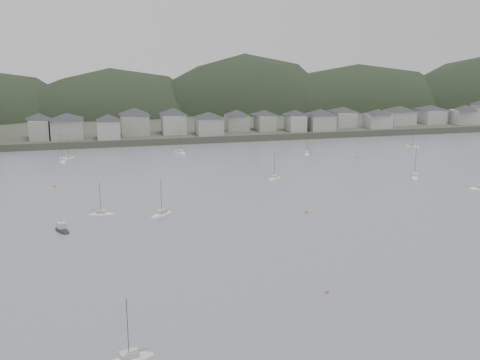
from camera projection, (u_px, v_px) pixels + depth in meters
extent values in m
plane|color=slate|center=(344.00, 317.00, 96.28)|extent=(900.00, 900.00, 0.00)
cube|color=#383D2D|center=(162.00, 109.00, 374.50)|extent=(900.00, 250.00, 3.00)
ellipsoid|color=black|center=(113.00, 134.00, 348.97)|extent=(132.08, 90.41, 79.74)
ellipsoid|color=black|center=(244.00, 133.00, 368.56)|extent=(133.88, 88.37, 101.41)
ellipsoid|color=black|center=(356.00, 126.00, 380.40)|extent=(165.81, 81.78, 82.55)
cube|color=gray|center=(40.00, 129.00, 251.58)|extent=(8.34, 12.91, 8.59)
pyramid|color=#2D2D32|center=(39.00, 116.00, 250.20)|extent=(15.78, 15.78, 3.01)
cube|color=gray|center=(68.00, 129.00, 253.66)|extent=(13.68, 13.35, 8.36)
pyramid|color=#2D2D32|center=(67.00, 116.00, 252.32)|extent=(20.07, 20.07, 2.93)
cube|color=#A4A29A|center=(109.00, 130.00, 252.73)|extent=(9.78, 10.20, 8.08)
pyramid|color=#2D2D32|center=(108.00, 117.00, 251.43)|extent=(14.83, 14.83, 2.83)
cube|color=gray|center=(135.00, 124.00, 264.44)|extent=(12.59, 13.33, 9.09)
pyramid|color=#2D2D32|center=(134.00, 111.00, 262.99)|extent=(19.24, 19.24, 3.18)
cube|color=#A4A29A|center=(173.00, 124.00, 267.06)|extent=(10.74, 12.17, 8.87)
pyramid|color=#2D2D32|center=(173.00, 111.00, 265.64)|extent=(17.01, 17.01, 3.10)
cube|color=gray|center=(209.00, 126.00, 264.56)|extent=(11.63, 12.09, 7.69)
pyramid|color=#2D2D32|center=(209.00, 115.00, 263.33)|extent=(17.61, 17.61, 2.69)
cube|color=gray|center=(237.00, 123.00, 276.26)|extent=(10.37, 9.35, 7.44)
pyramid|color=#2D2D32|center=(237.00, 112.00, 275.07)|extent=(14.65, 14.65, 2.60)
cube|color=gray|center=(265.00, 123.00, 277.07)|extent=(8.24, 12.20, 7.22)
pyramid|color=#2D2D32|center=(265.00, 113.00, 275.91)|extent=(15.17, 15.17, 2.53)
cube|color=#A4A29A|center=(295.00, 123.00, 275.24)|extent=(8.06, 10.91, 7.46)
pyramid|color=#2D2D32|center=(296.00, 113.00, 274.05)|extent=(14.08, 14.08, 2.61)
cube|color=gray|center=(321.00, 122.00, 276.62)|extent=(11.73, 11.78, 7.66)
pyramid|color=#2D2D32|center=(321.00, 112.00, 275.39)|extent=(17.46, 17.46, 2.68)
cube|color=#A4A29A|center=(343.00, 119.00, 289.56)|extent=(10.19, 13.02, 7.33)
pyramid|color=#2D2D32|center=(343.00, 109.00, 288.38)|extent=(17.23, 17.23, 2.57)
cube|color=#A4A29A|center=(378.00, 121.00, 284.65)|extent=(11.70, 9.81, 6.88)
pyramid|color=#2D2D32|center=(378.00, 112.00, 283.55)|extent=(15.97, 15.97, 2.41)
cube|color=#A4A29A|center=(399.00, 117.00, 296.83)|extent=(12.83, 12.48, 7.00)
pyramid|color=#2D2D32|center=(400.00, 108.00, 295.70)|extent=(18.79, 18.79, 2.45)
cube|color=#A4A29A|center=(430.00, 116.00, 301.49)|extent=(11.07, 13.50, 6.97)
pyramid|color=#2D2D32|center=(431.00, 107.00, 300.37)|extent=(18.25, 18.25, 2.44)
cube|color=#A4A29A|center=(465.00, 117.00, 297.65)|extent=(13.75, 9.12, 7.34)
pyramid|color=#2D2D32|center=(466.00, 107.00, 296.48)|extent=(16.97, 16.97, 2.57)
ellipsoid|color=silver|center=(62.00, 161.00, 220.24)|extent=(3.57, 8.80, 1.72)
cube|color=#B9B9B5|center=(62.00, 158.00, 219.96)|extent=(2.17, 3.17, 0.70)
cylinder|color=#3F3F42|center=(61.00, 147.00, 218.93)|extent=(0.12, 0.12, 10.72)
cylinder|color=#3F3F42|center=(61.00, 158.00, 218.34)|extent=(0.48, 3.85, 0.10)
ellipsoid|color=silver|center=(307.00, 154.00, 234.26)|extent=(4.72, 7.44, 1.42)
cube|color=#B9B9B5|center=(307.00, 152.00, 234.02)|extent=(2.36, 2.89, 0.70)
cylinder|color=#3F3F42|center=(307.00, 143.00, 233.17)|extent=(0.12, 0.12, 8.88)
cylinder|color=#3F3F42|center=(305.00, 150.00, 234.90)|extent=(1.26, 3.01, 0.10)
ellipsoid|color=silver|center=(414.00, 178.00, 194.02)|extent=(6.28, 8.88, 1.71)
cube|color=#B9B9B5|center=(414.00, 174.00, 193.74)|extent=(3.03, 3.52, 0.70)
cylinder|color=#3F3F42|center=(415.00, 162.00, 192.71)|extent=(0.12, 0.12, 10.70)
cylinder|color=#3F3F42|center=(411.00, 172.00, 194.76)|extent=(1.81, 3.49, 0.10)
ellipsoid|color=silver|center=(412.00, 147.00, 250.77)|extent=(5.25, 7.26, 1.40)
cube|color=#B9B9B5|center=(412.00, 144.00, 250.53)|extent=(2.51, 2.89, 0.70)
cylinder|color=#3F3F42|center=(413.00, 136.00, 249.69)|extent=(0.12, 0.12, 8.78)
cylinder|color=#3F3F42|center=(413.00, 144.00, 249.21)|extent=(1.56, 2.85, 0.10)
ellipsoid|color=silver|center=(129.00, 360.00, 83.14)|extent=(8.04, 4.34, 1.53)
cube|color=#B9B9B5|center=(129.00, 354.00, 82.88)|extent=(3.03, 2.32, 0.70)
cylinder|color=#3F3F42|center=(128.00, 330.00, 81.96)|extent=(0.12, 0.12, 9.59)
cylinder|color=#3F3F42|center=(138.00, 351.00, 82.72)|extent=(3.36, 0.98, 0.10)
ellipsoid|color=silver|center=(180.00, 153.00, 236.24)|extent=(5.75, 8.00, 1.55)
cube|color=#B9B9B5|center=(180.00, 151.00, 235.98)|extent=(2.75, 3.18, 0.70)
cylinder|color=#3F3F42|center=(180.00, 141.00, 235.05)|extent=(0.12, 0.12, 9.66)
cylinder|color=#3F3F42|center=(181.00, 149.00, 237.16)|extent=(1.69, 3.13, 0.10)
ellipsoid|color=silver|center=(101.00, 215.00, 152.72)|extent=(7.17, 3.02, 1.39)
cube|color=#B9B9B5|center=(101.00, 211.00, 152.49)|extent=(2.60, 1.80, 0.70)
cylinder|color=#3F3F42|center=(100.00, 199.00, 151.65)|extent=(0.12, 0.12, 8.70)
cylinder|color=#3F3F42|center=(96.00, 210.00, 151.94)|extent=(3.12, 0.46, 0.10)
ellipsoid|color=silver|center=(274.00, 179.00, 192.52)|extent=(6.79, 6.55, 1.43)
cube|color=#B9B9B5|center=(274.00, 176.00, 192.28)|extent=(2.90, 2.86, 0.70)
cylinder|color=#3F3F42|center=(274.00, 165.00, 191.43)|extent=(0.12, 0.12, 8.94)
cylinder|color=#3F3F42|center=(271.00, 174.00, 192.76)|extent=(2.42, 2.27, 0.10)
ellipsoid|color=silver|center=(162.00, 215.00, 152.39)|extent=(7.58, 6.71, 1.54)
cube|color=#B9B9B5|center=(162.00, 211.00, 152.13)|extent=(3.17, 3.00, 0.70)
cylinder|color=#3F3F42|center=(161.00, 197.00, 151.21)|extent=(0.12, 0.12, 9.64)
cylinder|color=#3F3F42|center=(166.00, 210.00, 151.44)|extent=(2.78, 2.23, 0.10)
ellipsoid|color=silver|center=(69.00, 158.00, 226.12)|extent=(5.62, 5.48, 1.19)
cube|color=#B9B9B5|center=(68.00, 156.00, 225.90)|extent=(2.41, 2.38, 0.70)
cylinder|color=#3F3F42|center=(68.00, 149.00, 225.20)|extent=(0.12, 0.12, 7.43)
cylinder|color=#3F3F42|center=(70.00, 155.00, 225.25)|extent=(2.01, 1.92, 0.10)
ellipsoid|color=black|center=(62.00, 231.00, 139.81)|extent=(5.07, 7.29, 1.51)
cube|color=#B9B9B5|center=(62.00, 225.00, 139.48)|extent=(2.60, 2.67, 1.40)
cylinder|color=#3F3F42|center=(61.00, 222.00, 139.26)|extent=(0.10, 0.10, 1.20)
sphere|color=#B5633C|center=(55.00, 186.00, 182.37)|extent=(0.70, 0.70, 0.70)
sphere|color=#B5633C|center=(306.00, 212.00, 154.71)|extent=(0.70, 0.70, 0.70)
sphere|color=#B5633C|center=(357.00, 158.00, 226.90)|extent=(0.70, 0.70, 0.70)
sphere|color=#B5633C|center=(327.00, 292.00, 105.56)|extent=(0.70, 0.70, 0.70)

